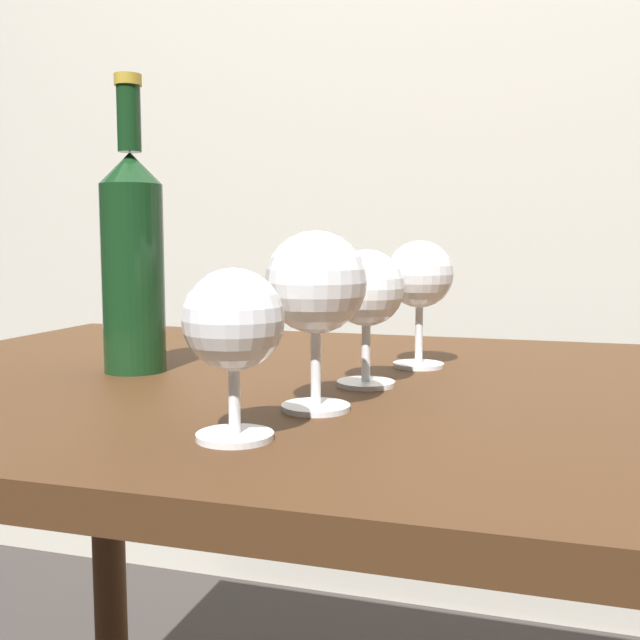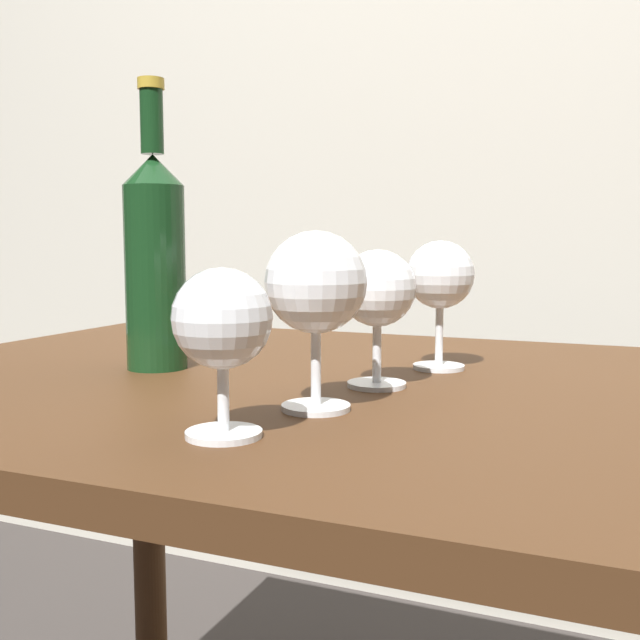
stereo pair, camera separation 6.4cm
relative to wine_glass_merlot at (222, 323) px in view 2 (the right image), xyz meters
name	(u,v)px [view 2 (the right image)]	position (x,y,z in m)	size (l,w,h in m)	color
back_wall	(519,47)	(0.03, 1.25, 0.48)	(5.00, 0.08, 2.60)	beige
dining_table	(369,479)	(0.03, 0.25, -0.19)	(1.16, 0.76, 0.73)	#472B16
wine_glass_merlot	(222,323)	(0.00, 0.00, 0.00)	(0.08, 0.08, 0.13)	white
wine_glass_rose	(320,285)	(0.03, 0.11, 0.02)	(0.09, 0.09, 0.16)	white
wine_glass_port	(377,292)	(0.05, 0.23, 0.01)	(0.08, 0.08, 0.14)	white
wine_glass_pinot	(440,277)	(0.08, 0.35, 0.02)	(0.08, 0.08, 0.15)	white
wine_bottle	(155,256)	(-0.22, 0.23, 0.04)	(0.07, 0.07, 0.33)	#143819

